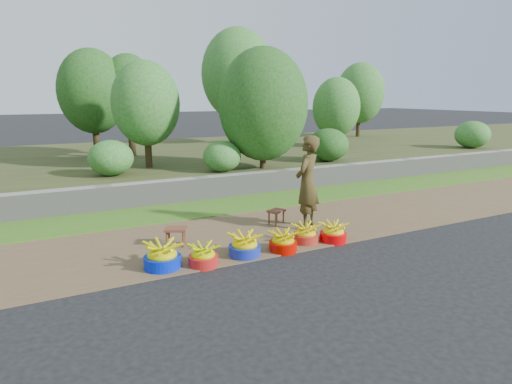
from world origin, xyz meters
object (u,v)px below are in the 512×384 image
basin_d (283,242)px  stool_right (276,213)px  vendor_woman (307,182)px  basin_f (333,233)px  basin_e (305,235)px  basin_b (203,256)px  basin_a (162,257)px  basin_c (245,246)px  stool_left (176,231)px

basin_d → stool_right: basin_d is taller
vendor_woman → basin_d: bearing=4.6°
basin_f → vendor_woman: vendor_woman is taller
stool_right → basin_d: bearing=-115.0°
basin_e → basin_d: bearing=-162.4°
basin_e → stool_right: 1.15m
basin_d → basin_b: bearing=179.8°
basin_e → stool_right: size_ratio=1.17×
basin_a → stool_right: bearing=24.3°
basin_b → basin_e: (1.90, 0.17, 0.00)m
basin_b → vendor_woman: size_ratio=0.25×
basin_b → basin_d: 1.36m
basin_e → vendor_woman: 1.11m
basin_a → basin_b: size_ratio=1.21×
basin_c → basin_f: (1.66, -0.06, -0.01)m
basin_f → stool_left: size_ratio=1.08×
basin_d → stool_right: bearing=65.0°
basin_b → stool_right: size_ratio=1.15×
basin_d → basin_f: size_ratio=0.99×
basin_b → basin_e: size_ratio=0.98×
basin_c → basin_d: (0.65, -0.07, -0.02)m
basin_f → basin_a: bearing=177.0°
basin_d → stool_right: 1.46m
basin_a → basin_c: 1.28m
basin_d → stool_left: 1.78m
basin_b → basin_c: basin_c is taller
vendor_woman → basin_c: bearing=-10.5°
basin_a → basin_f: (2.93, -0.16, -0.03)m
basin_a → basin_e: (2.46, -0.00, -0.03)m
basin_d → basin_e: basin_d is taller
vendor_woman → stool_right: bearing=-85.9°
basin_b → stool_right: (1.97, 1.31, 0.09)m
basin_e → stool_right: (0.08, 1.15, 0.09)m
basin_f → stool_right: basin_f is taller
basin_a → basin_f: 2.93m
basin_b → basin_c: size_ratio=0.88×
basin_c → basin_a: bearing=175.6°
basin_c → basin_e: size_ratio=1.12×
basin_e → basin_f: 0.49m
basin_b → basin_d: bearing=-0.2°
basin_e → vendor_woman: vendor_woman is taller
stool_left → basin_c: bearing=-47.7°
basin_b → basin_f: bearing=0.3°
basin_b → basin_f: 2.36m
basin_f → stool_right: 1.36m
basin_e → vendor_woman: (0.46, 0.68, 0.74)m
basin_f → stool_right: bearing=106.7°
basin_c → vendor_woman: bearing=25.3°
basin_d → basin_e: size_ratio=1.01×
basin_c → vendor_woman: 1.97m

